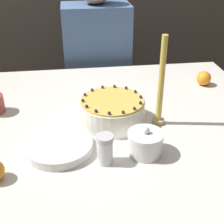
{
  "coord_description": "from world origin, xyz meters",
  "views": [
    {
      "loc": [
        -0.11,
        -1.07,
        1.41
      ],
      "look_at": [
        0.03,
        -0.01,
        0.81
      ],
      "focal_mm": 50.0,
      "sensor_mm": 36.0,
      "label": 1
    }
  ],
  "objects": [
    {
      "name": "sugar_bowl",
      "position": [
        0.12,
        -0.23,
        0.8
      ],
      "size": [
        0.12,
        0.12,
        0.11
      ],
      "color": "white",
      "rests_on": "dining_table"
    },
    {
      "name": "orange_fruit_0",
      "position": [
        0.53,
        0.29,
        0.79
      ],
      "size": [
        0.07,
        0.07,
        0.07
      ],
      "color": "orange",
      "rests_on": "dining_table"
    },
    {
      "name": "cake",
      "position": [
        0.03,
        -0.01,
        0.81
      ],
      "size": [
        0.26,
        0.26,
        0.11
      ],
      "color": "white",
      "rests_on": "dining_table"
    },
    {
      "name": "plate_stack",
      "position": [
        -0.18,
        -0.17,
        0.78
      ],
      "size": [
        0.24,
        0.24,
        0.03
      ],
      "color": "white",
      "rests_on": "dining_table"
    },
    {
      "name": "candle",
      "position": [
        0.21,
        -0.04,
        0.91
      ],
      "size": [
        0.05,
        0.05,
        0.36
      ],
      "color": "tan",
      "rests_on": "dining_table"
    },
    {
      "name": "sugar_shaker",
      "position": [
        -0.02,
        -0.26,
        0.81
      ],
      "size": [
        0.06,
        0.06,
        0.1
      ],
      "color": "white",
      "rests_on": "dining_table"
    },
    {
      "name": "person_man_blue_shirt",
      "position": [
        0.05,
        0.79,
        0.55
      ],
      "size": [
        0.4,
        0.34,
        1.26
      ],
      "rotation": [
        0.0,
        0.0,
        3.14
      ],
      "color": "#473D33",
      "rests_on": "ground_plane"
    },
    {
      "name": "dining_table",
      "position": [
        0.0,
        0.0,
        0.66
      ],
      "size": [
        1.43,
        1.17,
        0.76
      ],
      "color": "beige",
      "rests_on": "ground_plane"
    }
  ]
}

